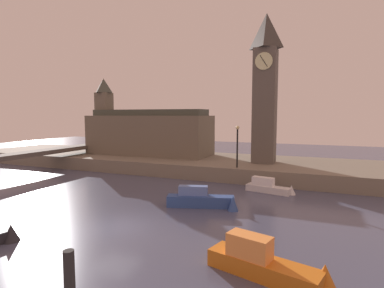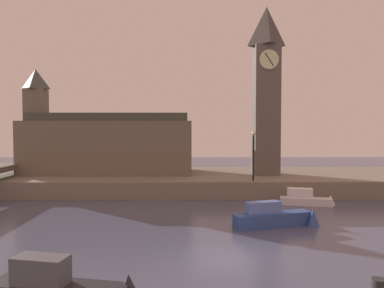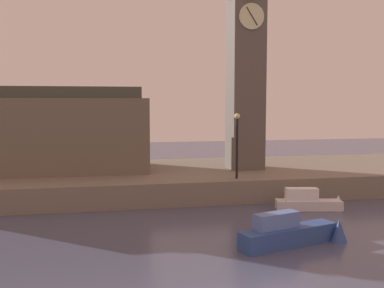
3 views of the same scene
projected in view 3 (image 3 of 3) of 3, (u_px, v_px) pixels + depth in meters
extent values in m
cube|color=slate|center=(169.00, 179.00, 33.81)|extent=(70.00, 12.00, 1.50)
cube|color=#5B544C|center=(245.00, 85.00, 33.62)|extent=(2.37, 2.37, 12.36)
cylinder|color=beige|center=(252.00, 16.00, 31.98)|extent=(1.80, 0.12, 1.80)
cube|color=black|center=(252.00, 16.00, 31.91)|extent=(0.84, 0.04, 1.24)
cube|color=#6B6051|center=(28.00, 135.00, 32.30)|extent=(16.52, 5.94, 5.17)
cube|color=#42473D|center=(27.00, 93.00, 32.03)|extent=(15.69, 3.57, 0.80)
cylinder|color=black|center=(237.00, 149.00, 29.41)|extent=(0.16, 0.16, 3.84)
sphere|color=#F2E099|center=(237.00, 116.00, 29.22)|extent=(0.36, 0.36, 0.36)
cube|color=silver|center=(309.00, 205.00, 27.48)|extent=(3.99, 1.79, 0.57)
cube|color=white|center=(302.00, 194.00, 27.33)|extent=(2.00, 1.08, 0.75)
cone|color=silver|center=(338.00, 203.00, 27.86)|extent=(1.07, 1.07, 0.97)
cube|color=#2D4C93|center=(289.00, 236.00, 20.59)|extent=(5.00, 2.41, 0.83)
cube|color=#5B7AC1|center=(277.00, 220.00, 20.40)|extent=(2.26, 1.30, 0.69)
cone|color=#2D4C93|center=(339.00, 232.00, 21.08)|extent=(1.10, 1.10, 1.23)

